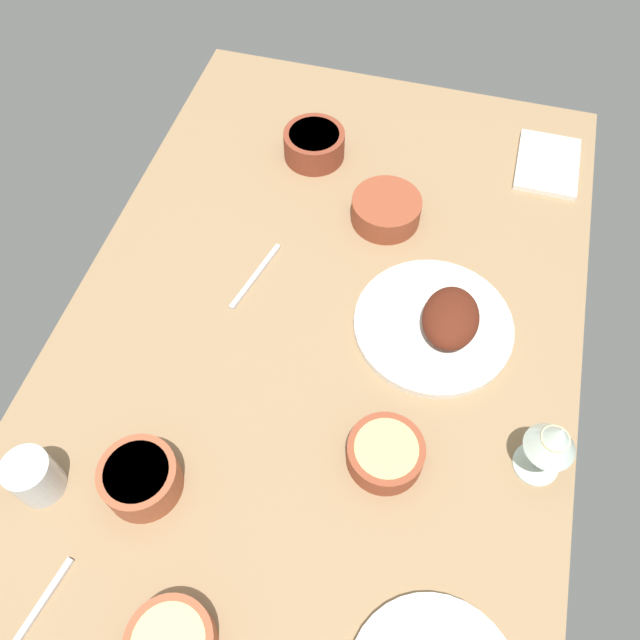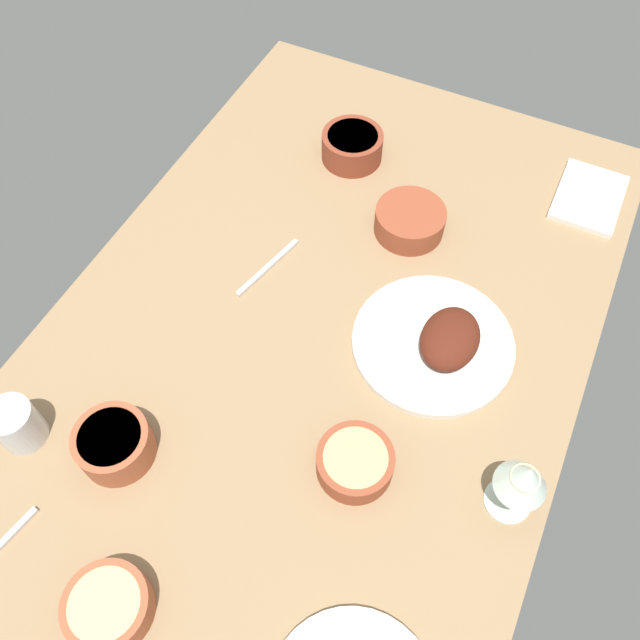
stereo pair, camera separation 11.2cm
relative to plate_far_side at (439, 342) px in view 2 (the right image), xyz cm
name	(u,v)px [view 2 (the right image)]	position (x,y,z in cm)	size (l,w,h in cm)	color
dining_table	(320,332)	(4.88, -20.08, -3.94)	(140.00, 90.00, 4.00)	#937551
plate_far_side	(439,342)	(0.00, 0.00, 0.00)	(27.82, 27.82, 6.75)	white
bowl_onions	(352,146)	(-35.95, -32.42, 1.32)	(12.67, 12.67, 6.02)	brown
bowl_pasta	(355,462)	(25.85, -4.04, 0.56)	(11.93, 11.93, 4.55)	brown
bowl_soup	(114,444)	(39.54, -38.22, 1.52)	(11.64, 11.64, 6.41)	#A35133
bowl_potatoes	(108,607)	(58.86, -25.59, 0.80)	(11.70, 11.70, 5.00)	#A35133
bowl_sauce	(410,220)	(-22.55, -14.26, 0.91)	(13.46, 13.46, 5.21)	brown
wine_glass	(524,480)	(20.70, 18.74, 7.99)	(7.60, 7.60, 14.00)	silver
water_tumbler	(17,424)	(43.60, -53.28, 2.10)	(7.14, 7.14, 8.08)	silver
folded_napkin	(589,197)	(-45.78, 15.37, -1.34)	(17.24, 12.52, 1.20)	white
fork_loose	(268,267)	(-2.33, -34.36, -1.54)	(16.38, 0.90, 0.80)	silver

